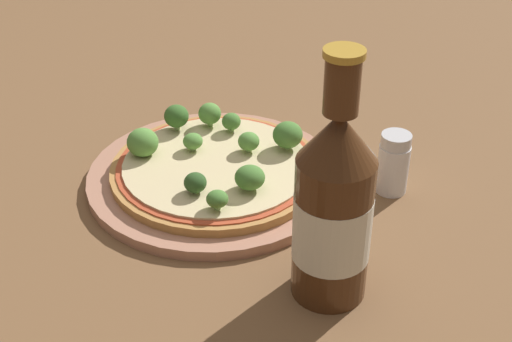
# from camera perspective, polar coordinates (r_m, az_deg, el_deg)

# --- Properties ---
(ground_plane) EXTENTS (3.00, 3.00, 0.00)m
(ground_plane) POSITION_cam_1_polar(r_m,az_deg,el_deg) (0.83, -3.48, -0.39)
(ground_plane) COLOR brown
(plate) EXTENTS (0.29, 0.29, 0.01)m
(plate) POSITION_cam_1_polar(r_m,az_deg,el_deg) (0.81, -3.36, -0.45)
(plate) COLOR tan
(plate) RESTS_ON ground_plane
(pizza) EXTENTS (0.24, 0.24, 0.01)m
(pizza) POSITION_cam_1_polar(r_m,az_deg,el_deg) (0.80, -3.16, 0.25)
(pizza) COLOR #B77F42
(pizza) RESTS_ON plate
(broccoli_floret_0) EXTENTS (0.02, 0.02, 0.02)m
(broccoli_floret_0) POSITION_cam_1_polar(r_m,az_deg,el_deg) (0.75, -4.88, -0.94)
(broccoli_floret_0) COLOR #89A866
(broccoli_floret_0) RESTS_ON pizza
(broccoli_floret_1) EXTENTS (0.03, 0.03, 0.03)m
(broccoli_floret_1) POSITION_cam_1_polar(r_m,az_deg,el_deg) (0.75, -0.50, -0.53)
(broccoli_floret_1) COLOR #89A866
(broccoli_floret_1) RESTS_ON pizza
(broccoli_floret_2) EXTENTS (0.03, 0.03, 0.03)m
(broccoli_floret_2) POSITION_cam_1_polar(r_m,az_deg,el_deg) (0.82, 2.55, 2.91)
(broccoli_floret_2) COLOR #89A866
(broccoli_floret_2) RESTS_ON pizza
(broccoli_floret_3) EXTENTS (0.04, 0.04, 0.03)m
(broccoli_floret_3) POSITION_cam_1_polar(r_m,az_deg,el_deg) (0.82, -9.06, 2.27)
(broccoli_floret_3) COLOR #89A866
(broccoli_floret_3) RESTS_ON pizza
(broccoli_floret_4) EXTENTS (0.03, 0.03, 0.03)m
(broccoli_floret_4) POSITION_cam_1_polar(r_m,az_deg,el_deg) (0.87, -3.72, 4.59)
(broccoli_floret_4) COLOR #89A866
(broccoli_floret_4) RESTS_ON pizza
(broccoli_floret_5) EXTENTS (0.02, 0.02, 0.02)m
(broccoli_floret_5) POSITION_cam_1_polar(r_m,az_deg,el_deg) (0.82, -5.07, 2.38)
(broccoli_floret_5) COLOR #89A866
(broccoli_floret_5) RESTS_ON pizza
(broccoli_floret_6) EXTENTS (0.02, 0.02, 0.02)m
(broccoli_floret_6) POSITION_cam_1_polar(r_m,az_deg,el_deg) (0.85, -1.79, 3.94)
(broccoli_floret_6) COLOR #89A866
(broccoli_floret_6) RESTS_ON pizza
(broccoli_floret_7) EXTENTS (0.02, 0.02, 0.02)m
(broccoli_floret_7) POSITION_cam_1_polar(r_m,az_deg,el_deg) (0.81, -0.59, 2.37)
(broccoli_floret_7) COLOR #89A866
(broccoli_floret_7) RESTS_ON pizza
(broccoli_floret_8) EXTENTS (0.02, 0.02, 0.02)m
(broccoli_floret_8) POSITION_cam_1_polar(r_m,az_deg,el_deg) (0.72, -3.12, -2.27)
(broccoli_floret_8) COLOR #89A866
(broccoli_floret_8) RESTS_ON pizza
(broccoli_floret_9) EXTENTS (0.03, 0.03, 0.03)m
(broccoli_floret_9) POSITION_cam_1_polar(r_m,az_deg,el_deg) (0.86, -6.39, 4.37)
(broccoli_floret_9) COLOR #89A866
(broccoli_floret_9) RESTS_ON pizza
(beer_bottle) EXTENTS (0.07, 0.07, 0.24)m
(beer_bottle) POSITION_cam_1_polar(r_m,az_deg,el_deg) (0.62, 6.20, -2.99)
(beer_bottle) COLOR #472814
(beer_bottle) RESTS_ON ground_plane
(pepper_shaker) EXTENTS (0.03, 0.03, 0.07)m
(pepper_shaker) POSITION_cam_1_polar(r_m,az_deg,el_deg) (0.80, 10.94, 0.60)
(pepper_shaker) COLOR silver
(pepper_shaker) RESTS_ON ground_plane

